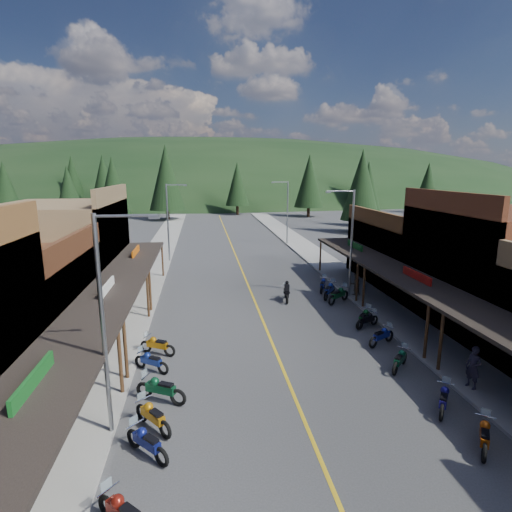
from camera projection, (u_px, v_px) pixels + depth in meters
name	position (u px, v px, depth m)	size (l,w,h in m)	color
ground	(275.00, 350.00, 21.19)	(220.00, 220.00, 0.00)	#38383A
centerline	(239.00, 264.00, 40.56)	(0.15, 90.00, 0.01)	gold
sidewalk_west	(152.00, 266.00, 39.40)	(3.40, 94.00, 0.15)	gray
sidewalk_east	(322.00, 261.00, 41.70)	(3.40, 94.00, 0.15)	gray
shop_west_2	(6.00, 306.00, 20.49)	(10.90, 9.00, 6.20)	#3F2111
shop_west_3	(65.00, 250.00, 29.57)	(10.90, 10.20, 8.20)	brown
shop_east_2	(496.00, 269.00, 23.92)	(10.90, 9.00, 8.20)	#562B19
shop_east_3	(412.00, 253.00, 33.43)	(10.90, 10.20, 6.20)	#4C2D16
streetlight_0	(107.00, 317.00, 13.52)	(2.16, 0.18, 8.00)	gray
streetlight_1	(169.00, 219.00, 40.64)	(2.16, 0.18, 8.00)	gray
streetlight_2	(350.00, 239.00, 28.92)	(2.16, 0.18, 8.00)	gray
streetlight_3	(286.00, 210.00, 50.23)	(2.16, 0.18, 8.00)	gray
ridge_hill	(211.00, 195.00, 151.94)	(310.00, 140.00, 60.00)	black
pine_0	(5.00, 186.00, 74.58)	(5.04, 5.04, 11.00)	black
pine_1	(104.00, 180.00, 84.29)	(5.88, 5.88, 12.50)	black
pine_2	(166.00, 178.00, 74.36)	(6.72, 6.72, 14.00)	black
pine_3	(237.00, 184.00, 84.28)	(5.04, 5.04, 11.00)	black
pine_4	(309.00, 181.00, 80.16)	(5.88, 5.88, 12.50)	black
pine_5	(362.00, 176.00, 93.74)	(6.72, 6.72, 14.00)	black
pine_6	(428.00, 183.00, 87.90)	(5.04, 5.04, 11.00)	black
pine_7	(73.00, 180.00, 89.04)	(5.88, 5.88, 12.50)	black
pine_8	(69.00, 195.00, 55.76)	(4.48, 4.48, 10.00)	black
pine_9	(368.00, 188.00, 66.61)	(4.93, 4.93, 10.80)	black
pine_10	(113.00, 186.00, 65.81)	(5.38, 5.38, 11.60)	black
pine_11	(362.00, 185.00, 59.13)	(5.82, 5.82, 12.40)	black
bike_west_4	(147.00, 441.00, 13.17)	(0.69, 2.06, 1.18)	navy
bike_west_5	(153.00, 415.00, 14.56)	(0.70, 2.10, 1.20)	#BB770D
bike_west_6	(161.00, 388.00, 16.29)	(0.75, 2.25, 1.29)	#0E4727
bike_west_7	(151.00, 360.00, 18.82)	(0.65, 1.95, 1.11)	navy
bike_west_8	(157.00, 344.00, 20.53)	(0.67, 2.01, 1.15)	#AE6E0C
bike_east_4	(485.00, 434.00, 13.54)	(0.66, 1.98, 1.13)	#B84B0D
bike_east_5	(444.00, 398.00, 15.70)	(0.66, 1.98, 1.13)	navy
bike_east_6	(400.00, 359.00, 19.00)	(0.64, 1.92, 1.10)	#0E462A
bike_east_7	(382.00, 335.00, 21.68)	(0.66, 1.98, 1.13)	navy
bike_east_8	(367.00, 319.00, 24.10)	(0.62, 1.87, 1.07)	black
bike_east_9	(364.00, 317.00, 24.34)	(0.69, 2.07, 1.18)	#0E4619
bike_east_10	(339.00, 294.00, 28.56)	(0.76, 2.29, 1.31)	#0D4320
bike_east_11	(329.00, 289.00, 29.71)	(0.77, 2.30, 1.31)	navy
bike_east_12	(323.00, 284.00, 31.34)	(0.69, 2.06, 1.18)	navy
rider_on_bike	(286.00, 293.00, 29.00)	(0.93, 2.15, 1.59)	black
pedestrian_east_a	(473.00, 367.00, 17.05)	(0.69, 0.45, 1.89)	#252131
pedestrian_east_b	(355.00, 284.00, 29.93)	(0.80, 0.46, 1.65)	brown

